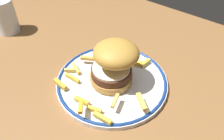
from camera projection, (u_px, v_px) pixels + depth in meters
The scene contains 5 objects.
ground_plane at pixel (122, 108), 54.49cm from camera, with size 147.18×97.29×4.00cm, color brown.
dinner_plate at pixel (112, 81), 57.17cm from camera, with size 27.80×27.80×1.60cm.
burger at pixel (114, 62), 52.67cm from camera, with size 14.33×14.47×11.18cm.
fries_pile at pixel (101, 80), 55.07cm from camera, with size 24.08×25.36×2.64cm.
water_glass at pixel (6, 18), 72.00cm from camera, with size 6.87×6.87×10.82cm.
Camera 1 is at (18.57, -28.08, 41.87)cm, focal length 36.41 mm.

